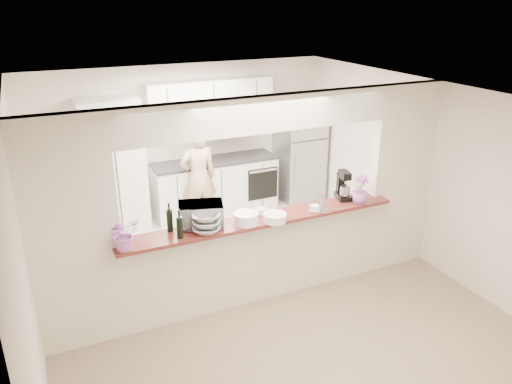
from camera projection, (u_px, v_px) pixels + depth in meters
floor at (259, 296)px, 6.21m from camera, size 6.00×6.00×0.00m
tile_overlay at (215, 244)px, 7.52m from camera, size 5.00×2.90×0.01m
partition at (260, 185)px, 5.67m from camera, size 5.00×0.15×2.50m
bar_counter at (260, 256)px, 6.00m from camera, size 3.40×0.38×1.09m
kitchen_cabinets at (177, 163)px, 8.08m from camera, size 3.15×0.62×2.25m
refrigerator at (299, 154)px, 8.94m from camera, size 0.75×0.70×1.70m
flower_left at (124, 234)px, 5.00m from camera, size 0.37×0.34×0.34m
wine_bottle_a at (170, 220)px, 5.41m from camera, size 0.07×0.07×0.33m
wine_bottle_b at (180, 227)px, 5.26m from camera, size 0.07×0.07×0.33m
toaster_oven at (201, 215)px, 5.53m from camera, size 0.56×0.46×0.27m
serving_bowls at (206, 223)px, 5.39m from camera, size 0.40×0.40×0.22m
plate_stack_a at (246, 218)px, 5.61m from camera, size 0.28×0.28×0.13m
plate_stack_b at (275, 217)px, 5.68m from camera, size 0.27×0.27×0.10m
red_bowl at (252, 213)px, 5.85m from camera, size 0.14×0.14×0.06m
tan_bowl at (261, 211)px, 5.89m from camera, size 0.14×0.14×0.07m
utensil_caddy at (319, 204)px, 5.93m from camera, size 0.28×0.22×0.23m
stand_mixer at (343, 186)px, 6.28m from camera, size 0.21×0.28×0.37m
flower_right at (360, 190)px, 6.13m from camera, size 0.23×0.23×0.36m
person at (199, 178)px, 7.87m from camera, size 0.60×0.40×1.63m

